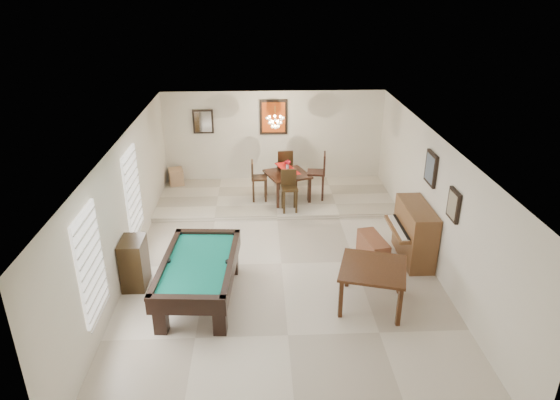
{
  "coord_description": "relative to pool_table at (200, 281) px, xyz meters",
  "views": [
    {
      "loc": [
        -0.42,
        -8.76,
        5.28
      ],
      "look_at": [
        0.0,
        0.6,
        1.15
      ],
      "focal_mm": 32.0,
      "sensor_mm": 36.0,
      "label": 1
    }
  ],
  "objects": [
    {
      "name": "ground_plane",
      "position": [
        1.52,
        1.17,
        -0.4
      ],
      "size": [
        6.0,
        9.0,
        0.02
      ],
      "primitive_type": "cube",
      "color": "beige"
    },
    {
      "name": "window_left_rear",
      "position": [
        -1.45,
        1.77,
        1.01
      ],
      "size": [
        0.06,
        1.0,
        1.7
      ],
      "primitive_type": "cube",
      "color": "white",
      "rests_on": "wall_left"
    },
    {
      "name": "wall_left",
      "position": [
        -1.48,
        1.17,
        0.91
      ],
      "size": [
        0.04,
        9.0,
        2.6
      ],
      "primitive_type": "cube",
      "color": "silver",
      "rests_on": "ground_plane"
    },
    {
      "name": "apothecary_chest",
      "position": [
        -1.25,
        0.52,
        0.09
      ],
      "size": [
        0.42,
        0.64,
        0.95
      ],
      "primitive_type": "cube",
      "color": "black",
      "rests_on": "ground_plane"
    },
    {
      "name": "dining_chair_west",
      "position": [
        1.1,
        4.16,
        0.25
      ],
      "size": [
        0.39,
        0.39,
        1.04
      ],
      "primitive_type": null,
      "rotation": [
        0.0,
        0.0,
        1.59
      ],
      "color": "black",
      "rests_on": "dining_step"
    },
    {
      "name": "chandelier",
      "position": [
        1.52,
        4.37,
        1.81
      ],
      "size": [
        0.44,
        0.44,
        0.6
      ],
      "primitive_type": null,
      "color": "#FFE5B2",
      "rests_on": "ceiling"
    },
    {
      "name": "dining_chair_north",
      "position": [
        1.78,
        4.98,
        0.28
      ],
      "size": [
        0.43,
        0.43,
        1.09
      ],
      "primitive_type": null,
      "rotation": [
        0.0,
        0.0,
        3.22
      ],
      "color": "black",
      "rests_on": "dining_step"
    },
    {
      "name": "pool_table",
      "position": [
        0.0,
        0.0,
        0.0
      ],
      "size": [
        1.41,
        2.4,
        0.77
      ],
      "primitive_type": null,
      "rotation": [
        0.0,
        0.0,
        -0.07
      ],
      "color": "black",
      "rests_on": "ground_plane"
    },
    {
      "name": "back_painting",
      "position": [
        1.52,
        5.63,
        1.51
      ],
      "size": [
        0.75,
        0.06,
        0.95
      ],
      "primitive_type": "cube",
      "color": "#D84C14",
      "rests_on": "wall_back"
    },
    {
      "name": "wall_right",
      "position": [
        4.52,
        1.17,
        0.91
      ],
      "size": [
        0.04,
        9.0,
        2.6
      ],
      "primitive_type": "cube",
      "color": "silver",
      "rests_on": "ground_plane"
    },
    {
      "name": "right_picture_upper",
      "position": [
        4.48,
        1.47,
        1.51
      ],
      "size": [
        0.06,
        0.55,
        0.65
      ],
      "primitive_type": "cube",
      "color": "slate",
      "rests_on": "wall_right"
    },
    {
      "name": "dining_chair_south",
      "position": [
        1.82,
        3.46,
        0.24
      ],
      "size": [
        0.4,
        0.4,
        1.01
      ],
      "primitive_type": null,
      "rotation": [
        0.0,
        0.0,
        0.08
      ],
      "color": "black",
      "rests_on": "dining_step"
    },
    {
      "name": "wall_front",
      "position": [
        1.52,
        -3.33,
        0.91
      ],
      "size": [
        6.0,
        0.04,
        2.6
      ],
      "primitive_type": "cube",
      "color": "silver",
      "rests_on": "ground_plane"
    },
    {
      "name": "flower_vase",
      "position": [
        1.81,
        4.19,
        0.67
      ],
      "size": [
        0.17,
        0.17,
        0.23
      ],
      "primitive_type": null,
      "rotation": [
        0.0,
        0.0,
        0.3
      ],
      "color": "#AB0E1D",
      "rests_on": "dining_table"
    },
    {
      "name": "dining_table",
      "position": [
        1.81,
        4.19,
        0.14
      ],
      "size": [
        1.26,
        1.26,
        0.82
      ],
      "primitive_type": null,
      "rotation": [
        0.0,
        0.0,
        0.34
      ],
      "color": "black",
      "rests_on": "dining_step"
    },
    {
      "name": "dining_chair_east",
      "position": [
        2.54,
        4.21,
        0.34
      ],
      "size": [
        0.5,
        0.5,
        1.21
      ],
      "primitive_type": null,
      "rotation": [
        0.0,
        0.0,
        -1.7
      ],
      "color": "black",
      "rests_on": "dining_step"
    },
    {
      "name": "ceiling",
      "position": [
        1.52,
        1.17,
        2.21
      ],
      "size": [
        6.0,
        9.0,
        0.04
      ],
      "primitive_type": "cube",
      "color": "white",
      "rests_on": "wall_back"
    },
    {
      "name": "back_mirror",
      "position": [
        -0.38,
        5.63,
        1.41
      ],
      "size": [
        0.55,
        0.06,
        0.65
      ],
      "primitive_type": "cube",
      "color": "white",
      "rests_on": "wall_back"
    },
    {
      "name": "window_left_front",
      "position": [
        -1.45,
        -1.03,
        1.01
      ],
      "size": [
        0.06,
        1.0,
        1.7
      ],
      "primitive_type": "cube",
      "color": "white",
      "rests_on": "wall_left"
    },
    {
      "name": "square_table",
      "position": [
        3.03,
        -0.29,
        -0.0
      ],
      "size": [
        1.38,
        1.38,
        0.77
      ],
      "primitive_type": null,
      "rotation": [
        0.0,
        0.0,
        -0.28
      ],
      "color": "#331A0C",
      "rests_on": "ground_plane"
    },
    {
      "name": "dining_step",
      "position": [
        1.52,
        4.42,
        -0.33
      ],
      "size": [
        6.0,
        2.5,
        0.12
      ],
      "primitive_type": "cube",
      "color": "beige",
      "rests_on": "ground_plane"
    },
    {
      "name": "corner_bench",
      "position": [
        -1.19,
        5.37,
        -0.06
      ],
      "size": [
        0.48,
        0.54,
        0.42
      ],
      "primitive_type": "cube",
      "rotation": [
        0.0,
        0.0,
        0.25
      ],
      "color": "tan",
      "rests_on": "dining_step"
    },
    {
      "name": "wall_back",
      "position": [
        1.52,
        5.67,
        0.91
      ],
      "size": [
        6.0,
        0.04,
        2.6
      ],
      "primitive_type": "cube",
      "color": "silver",
      "rests_on": "ground_plane"
    },
    {
      "name": "piano_bench",
      "position": [
        3.39,
        1.24,
        -0.13
      ],
      "size": [
        0.52,
        0.98,
        0.52
      ],
      "primitive_type": "cube",
      "rotation": [
        0.0,
        0.0,
        0.18
      ],
      "color": "brown",
      "rests_on": "ground_plane"
    },
    {
      "name": "right_picture_lower",
      "position": [
        4.48,
        0.17,
        1.31
      ],
      "size": [
        0.06,
        0.45,
        0.55
      ],
      "primitive_type": "cube",
      "color": "gray",
      "rests_on": "wall_right"
    },
    {
      "name": "upright_piano",
      "position": [
        4.1,
        1.28,
        0.2
      ],
      "size": [
        0.79,
        1.41,
        1.17
      ],
      "primitive_type": null,
      "color": "brown",
      "rests_on": "ground_plane"
    }
  ]
}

